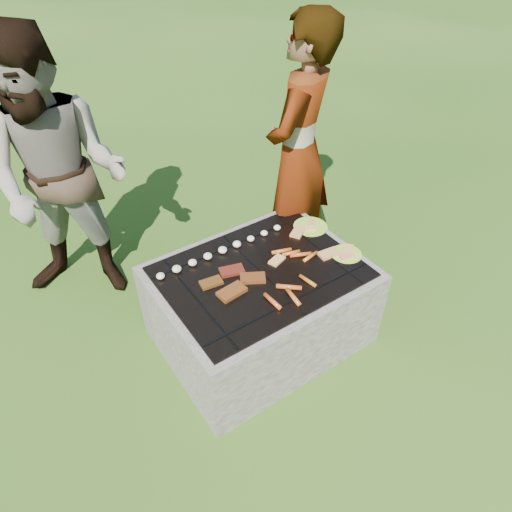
{
  "coord_description": "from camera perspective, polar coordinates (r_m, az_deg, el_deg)",
  "views": [
    {
      "loc": [
        -1.23,
        -1.74,
        2.51
      ],
      "look_at": [
        0.0,
        0.05,
        0.7
      ],
      "focal_mm": 32.0,
      "sensor_mm": 36.0,
      "label": 1
    }
  ],
  "objects": [
    {
      "name": "cook",
      "position": [
        3.4,
        5.33,
        12.63
      ],
      "size": [
        0.84,
        0.76,
        1.93
      ],
      "primitive_type": "imported",
      "rotation": [
        0.0,
        0.0,
        3.68
      ],
      "color": "#A6948A",
      "rests_on": "ground"
    },
    {
      "name": "mushrooms",
      "position": [
        2.98,
        -4.81,
        0.49
      ],
      "size": [
        0.94,
        0.06,
        0.04
      ],
      "color": "#EFE4CB",
      "rests_on": "fire_pit"
    },
    {
      "name": "plate_far",
      "position": [
        3.25,
        6.82,
        3.65
      ],
      "size": [
        0.31,
        0.31,
        0.03
      ],
      "color": "#F8F23B",
      "rests_on": "fire_pit"
    },
    {
      "name": "lawn",
      "position": [
        3.29,
        0.5,
        -9.88
      ],
      "size": [
        60.0,
        60.0,
        0.0
      ],
      "primitive_type": "plane",
      "color": "#204411",
      "rests_on": "ground"
    },
    {
      "name": "sausages",
      "position": [
        2.82,
        4.56,
        -2.34
      ],
      "size": [
        0.52,
        0.49,
        0.03
      ],
      "color": "#D95E23",
      "rests_on": "fire_pit"
    },
    {
      "name": "pork_slabs",
      "position": [
        2.77,
        -2.8,
        -3.2
      ],
      "size": [
        0.39,
        0.28,
        0.02
      ],
      "color": "brown",
      "rests_on": "fire_pit"
    },
    {
      "name": "bystander",
      "position": [
        3.32,
        -23.22,
        8.78
      ],
      "size": [
        1.19,
        1.15,
        1.93
      ],
      "primitive_type": "imported",
      "rotation": [
        0.0,
        0.0,
        -0.64
      ],
      "color": "gray",
      "rests_on": "ground"
    },
    {
      "name": "fire_pit",
      "position": [
        3.08,
        0.53,
        -6.48
      ],
      "size": [
        1.3,
        1.0,
        0.62
      ],
      "color": "gray",
      "rests_on": "ground"
    },
    {
      "name": "bread_on_grate",
      "position": [
        3.04,
        6.32,
        1.15
      ],
      "size": [
        0.46,
        0.41,
        0.02
      ],
      "color": "#E1A073",
      "rests_on": "fire_pit"
    },
    {
      "name": "plate_near",
      "position": [
        3.04,
        11.24,
        0.26
      ],
      "size": [
        0.23,
        0.23,
        0.03
      ],
      "color": "#FAFD3C",
      "rests_on": "fire_pit"
    }
  ]
}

